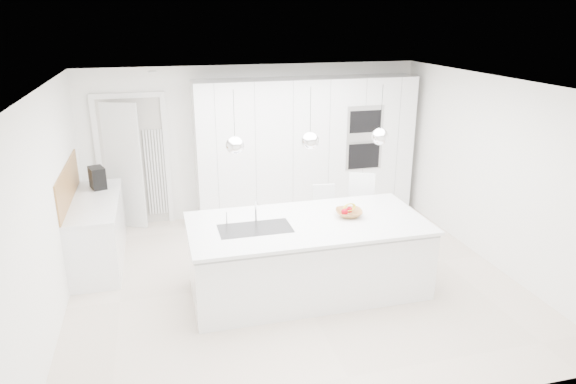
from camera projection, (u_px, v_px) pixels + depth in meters
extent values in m
plane|color=beige|center=(294.00, 280.00, 6.62)|extent=(5.50, 5.50, 0.00)
plane|color=white|center=(255.00, 142.00, 8.50)|extent=(5.50, 0.00, 5.50)
plane|color=white|center=(50.00, 208.00, 5.56)|extent=(0.00, 5.00, 5.00)
plane|color=white|center=(295.00, 84.00, 5.81)|extent=(5.50, 5.50, 0.00)
cube|color=white|center=(306.00, 149.00, 8.45)|extent=(3.60, 0.60, 2.30)
cube|color=white|center=(117.00, 166.00, 7.99)|extent=(0.76, 0.38, 2.00)
cube|color=white|center=(98.00, 232.00, 7.00)|extent=(0.60, 1.80, 0.86)
cube|color=white|center=(94.00, 201.00, 6.85)|extent=(0.62, 1.82, 0.04)
cube|color=#A97A46|center=(68.00, 184.00, 6.69)|extent=(0.02, 1.80, 0.50)
cube|color=white|center=(308.00, 259.00, 6.23)|extent=(2.80, 1.20, 0.86)
cube|color=white|center=(308.00, 223.00, 6.13)|extent=(2.84, 1.40, 0.04)
cylinder|color=white|center=(256.00, 210.00, 6.07)|extent=(0.02, 0.02, 0.30)
sphere|color=white|center=(235.00, 145.00, 5.55)|extent=(0.20, 0.20, 0.20)
sphere|color=white|center=(310.00, 141.00, 5.75)|extent=(0.20, 0.20, 0.20)
sphere|color=white|center=(380.00, 137.00, 5.96)|extent=(0.20, 0.20, 0.20)
imported|color=#A97A46|center=(349.00, 213.00, 6.28)|extent=(0.39, 0.39, 0.08)
cube|color=black|center=(97.00, 178.00, 7.27)|extent=(0.27, 0.33, 0.31)
sphere|color=#A60010|center=(349.00, 210.00, 6.31)|extent=(0.08, 0.08, 0.08)
sphere|color=#A60010|center=(345.00, 212.00, 6.23)|extent=(0.09, 0.09, 0.09)
torus|color=gold|center=(349.00, 207.00, 6.28)|extent=(0.22, 0.16, 0.20)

